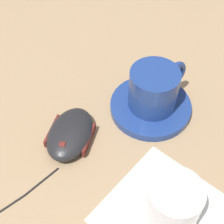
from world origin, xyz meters
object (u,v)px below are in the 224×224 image
(computer_mouse, at_px, (70,134))
(saucer, at_px, (150,107))
(drinking_glass, at_px, (172,208))
(coffee_cup, at_px, (155,88))

(computer_mouse, bearing_deg, saucer, -102.25)
(drinking_glass, bearing_deg, coffee_cup, -36.38)
(coffee_cup, relative_size, computer_mouse, 0.90)
(saucer, bearing_deg, drinking_glass, 144.63)
(coffee_cup, height_order, drinking_glass, drinking_glass)
(saucer, bearing_deg, coffee_cup, -84.03)
(saucer, relative_size, coffee_cup, 1.23)
(saucer, relative_size, computer_mouse, 1.11)
(drinking_glass, bearing_deg, saucer, -35.37)
(saucer, bearing_deg, computer_mouse, 77.75)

